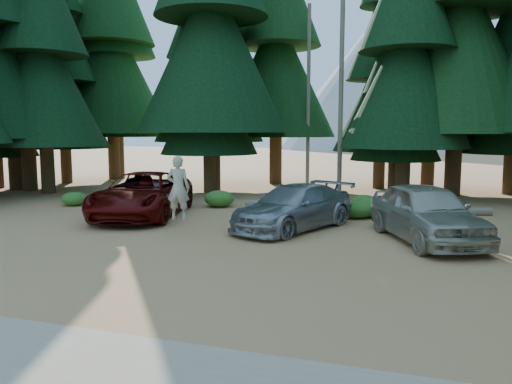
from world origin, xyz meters
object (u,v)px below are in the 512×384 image
(silver_minivan_right, at_px, (426,212))
(red_pickup, at_px, (142,195))
(log_right, at_px, (428,210))
(log_left, at_px, (293,206))
(silver_minivan_center, at_px, (294,207))
(frisbee_player, at_px, (178,188))
(log_mid, at_px, (355,206))

(silver_minivan_right, bearing_deg, red_pickup, 149.20)
(red_pickup, height_order, log_right, red_pickup)
(log_left, bearing_deg, silver_minivan_right, -34.98)
(silver_minivan_right, distance_m, log_left, 6.82)
(silver_minivan_right, distance_m, log_right, 5.06)
(red_pickup, distance_m, silver_minivan_center, 6.02)
(frisbee_player, xyz_separation_m, log_mid, (4.65, 6.71, -1.31))
(frisbee_player, bearing_deg, log_right, -147.03)
(log_left, bearing_deg, red_pickup, -140.17)
(log_right, bearing_deg, silver_minivan_center, -144.75)
(red_pickup, xyz_separation_m, log_mid, (7.42, 4.19, -0.69))
(log_left, bearing_deg, log_right, 12.14)
(red_pickup, xyz_separation_m, silver_minivan_center, (5.99, -0.59, -0.11))
(frisbee_player, xyz_separation_m, log_left, (2.25, 5.81, -1.31))
(silver_minivan_right, bearing_deg, silver_minivan_center, 147.38)
(silver_minivan_right, distance_m, log_mid, 6.07)
(silver_minivan_center, bearing_deg, red_pickup, -162.56)
(silver_minivan_right, relative_size, frisbee_player, 2.51)
(silver_minivan_right, height_order, log_mid, silver_minivan_right)
(log_left, bearing_deg, frisbee_player, -104.54)
(log_left, bearing_deg, silver_minivan_center, -69.38)
(silver_minivan_center, xyz_separation_m, log_right, (4.27, 4.38, -0.57))
(red_pickup, relative_size, log_mid, 1.72)
(silver_minivan_center, xyz_separation_m, log_left, (-0.97, 3.88, -0.57))
(silver_minivan_right, xyz_separation_m, log_left, (-5.08, 4.50, -0.70))
(frisbee_player, distance_m, log_mid, 8.27)
(frisbee_player, distance_m, log_left, 6.36)
(silver_minivan_right, relative_size, log_left, 1.19)
(log_mid, bearing_deg, log_left, -114.96)
(log_left, relative_size, log_right, 0.90)
(log_left, relative_size, log_mid, 1.21)
(silver_minivan_center, bearing_deg, log_mid, 96.35)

